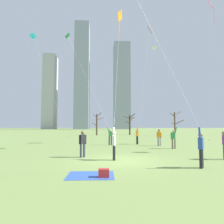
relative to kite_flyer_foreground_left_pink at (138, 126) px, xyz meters
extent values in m
plane|color=#7A934C|center=(-2.94, -9.37, -1.88)|extent=(400.00, 400.00, 0.00)
cylinder|color=black|center=(-0.05, 0.59, -1.46)|extent=(0.14, 0.14, 0.85)
cylinder|color=black|center=(-0.02, 0.37, -1.46)|extent=(0.14, 0.14, 0.85)
cube|color=orange|center=(-0.03, 0.48, -0.76)|extent=(0.25, 0.36, 0.54)
sphere|color=beige|center=(-0.03, 0.48, -0.37)|extent=(0.22, 0.22, 0.22)
cylinder|color=orange|center=(-0.06, 0.69, -0.80)|extent=(0.09, 0.09, 0.55)
cylinder|color=orange|center=(0.00, 0.27, -0.29)|extent=(0.12, 0.21, 0.56)
cube|color=pink|center=(0.29, -4.20, 8.29)|extent=(0.45, 0.83, 0.80)
cylinder|color=black|center=(0.29, -4.20, 8.29)|extent=(0.37, 0.04, 0.48)
cylinder|color=silver|center=(0.14, -1.97, 4.13)|extent=(0.30, 4.49, 8.33)
cylinder|color=#33384C|center=(-2.82, -0.28, -1.46)|extent=(0.14, 0.14, 0.85)
cylinder|color=#33384C|center=(-3.04, -0.28, -1.46)|extent=(0.14, 0.14, 0.85)
cube|color=#338C4C|center=(-2.93, -0.28, -0.76)|extent=(0.34, 0.21, 0.54)
sphere|color=beige|center=(-2.93, -0.28, -0.37)|extent=(0.22, 0.22, 0.22)
cylinder|color=#338C4C|center=(-2.72, -0.29, -0.80)|extent=(0.09, 0.09, 0.55)
cylinder|color=#338C4C|center=(-3.14, -0.28, -0.29)|extent=(0.20, 0.09, 0.56)
cube|color=green|center=(-7.71, 1.41, 10.23)|extent=(0.72, 0.71, 0.91)
cylinder|color=black|center=(-7.71, 1.41, 10.23)|extent=(0.14, 0.33, 0.56)
cylinder|color=silver|center=(-5.43, 0.57, 5.10)|extent=(4.58, 1.71, 10.27)
cylinder|color=#726656|center=(2.21, -3.79, -1.46)|extent=(0.14, 0.14, 0.85)
cylinder|color=#726656|center=(2.38, -3.93, -1.46)|extent=(0.14, 0.14, 0.85)
cube|color=#338C4C|center=(2.30, -3.86, -0.76)|extent=(0.39, 0.37, 0.54)
sphere|color=beige|center=(2.30, -3.86, -0.37)|extent=(0.22, 0.22, 0.22)
cylinder|color=#338C4C|center=(2.13, -3.73, -0.80)|extent=(0.09, 0.09, 0.55)
cylinder|color=#338C4C|center=(2.46, -3.99, -0.29)|extent=(0.21, 0.20, 0.56)
cylinder|color=black|center=(0.76, -11.50, -1.46)|extent=(0.14, 0.14, 0.85)
cylinder|color=black|center=(0.62, -11.68, -1.46)|extent=(0.14, 0.14, 0.85)
cube|color=#2D4CA5|center=(0.69, -11.59, -0.76)|extent=(0.37, 0.39, 0.54)
sphere|color=#9E7051|center=(0.69, -11.59, -0.37)|extent=(0.22, 0.22, 0.22)
cylinder|color=#2D4CA5|center=(0.82, -11.42, -0.80)|extent=(0.09, 0.09, 0.55)
cylinder|color=#2D4CA5|center=(0.56, -11.76, -0.29)|extent=(0.20, 0.22, 0.56)
cylinder|color=black|center=(-3.16, -9.33, -1.46)|extent=(0.14, 0.14, 0.85)
cylinder|color=black|center=(-3.17, -9.11, -1.46)|extent=(0.14, 0.14, 0.85)
cube|color=white|center=(-3.17, -9.22, -0.76)|extent=(0.20, 0.34, 0.54)
sphere|color=beige|center=(-3.17, -9.22, -0.37)|extent=(0.22, 0.22, 0.22)
cylinder|color=white|center=(-3.16, -9.43, -0.80)|extent=(0.09, 0.09, 0.55)
cylinder|color=white|center=(-3.17, -9.01, -0.29)|extent=(0.09, 0.20, 0.56)
cube|color=orange|center=(-2.45, -5.67, 8.66)|extent=(0.46, 0.96, 1.02)
cylinder|color=black|center=(-2.45, -5.67, 8.66)|extent=(0.21, 0.06, 0.66)
cylinder|color=orange|center=(-2.56, -5.65, 7.54)|extent=(0.02, 0.02, 1.44)
cylinder|color=silver|center=(-2.81, -7.34, 4.31)|extent=(0.73, 3.36, 8.70)
cylinder|color=gray|center=(1.87, -1.48, -1.46)|extent=(0.14, 0.14, 0.85)
cylinder|color=gray|center=(1.69, -1.34, -1.46)|extent=(0.14, 0.14, 0.85)
cube|color=orange|center=(1.78, -1.41, -0.76)|extent=(0.39, 0.36, 0.54)
sphere|color=brown|center=(1.78, -1.41, -0.37)|extent=(0.22, 0.22, 0.22)
cylinder|color=orange|center=(1.95, -1.54, -0.80)|extent=(0.09, 0.09, 0.55)
cylinder|color=orange|center=(1.61, -1.28, -0.80)|extent=(0.09, 0.09, 0.55)
cylinder|color=#33384C|center=(3.26, -9.30, -1.46)|extent=(0.14, 0.14, 0.85)
cube|color=purple|center=(3.21, -9.39, -0.76)|extent=(0.35, 0.39, 0.54)
sphere|color=#9E7051|center=(3.21, -9.39, -0.37)|extent=(0.22, 0.22, 0.22)
cylinder|color=purple|center=(3.32, -9.21, -0.80)|extent=(0.09, 0.09, 0.55)
cylinder|color=purple|center=(3.10, -9.57, -0.80)|extent=(0.09, 0.09, 0.55)
cylinder|color=#33384C|center=(-4.94, -8.05, -1.46)|extent=(0.14, 0.14, 0.85)
cylinder|color=#33384C|center=(-5.13, -8.16, -1.46)|extent=(0.14, 0.14, 0.85)
cube|color=black|center=(-5.04, -8.11, -0.76)|extent=(0.39, 0.35, 0.54)
sphere|color=brown|center=(-5.04, -8.11, -0.37)|extent=(0.22, 0.22, 0.22)
cylinder|color=black|center=(-4.86, -7.99, -0.80)|extent=(0.09, 0.09, 0.55)
cylinder|color=black|center=(-5.21, -8.22, -0.80)|extent=(0.09, 0.09, 0.55)
cube|color=red|center=(8.73, 0.69, 13.99)|extent=(0.97, 0.86, 1.15)
cylinder|color=black|center=(8.73, 0.69, 13.99)|extent=(0.46, 0.20, 0.70)
cylinder|color=red|center=(9.00, 0.59, 12.70)|extent=(0.02, 0.02, 1.76)
cylinder|color=silver|center=(9.72, 3.15, 6.07)|extent=(1.99, 4.92, 15.83)
cylinder|color=#3F3833|center=(10.71, 5.61, -1.84)|extent=(0.10, 0.10, 0.08)
cube|color=teal|center=(-15.21, 12.05, 14.98)|extent=(1.25, 0.24, 1.24)
cylinder|color=black|center=(-15.21, 12.05, 14.98)|extent=(0.10, 0.23, 0.80)
cylinder|color=teal|center=(-15.16, 11.92, 13.63)|extent=(0.02, 0.02, 1.74)
cylinder|color=silver|center=(-12.43, 13.13, 6.57)|extent=(5.57, 2.17, 16.82)
cylinder|color=#3F3833|center=(-9.65, 14.21, -1.84)|extent=(0.10, 0.10, 0.08)
cube|color=white|center=(7.72, 20.93, 17.08)|extent=(1.34, 0.37, 1.28)
cylinder|color=black|center=(7.72, 20.93, 17.08)|extent=(0.17, 0.34, 0.82)
cylinder|color=silver|center=(5.58, 19.94, 7.62)|extent=(4.29, 1.98, 18.93)
cylinder|color=#3F3833|center=(3.44, 18.96, -1.84)|extent=(0.10, 0.10, 0.08)
cube|color=#3359B2|center=(-4.31, -12.68, -1.88)|extent=(1.83, 1.44, 0.01)
cube|color=#B22626|center=(-3.81, -12.98, -1.72)|extent=(0.40, 0.28, 0.30)
cylinder|color=brown|center=(11.47, 19.90, 0.54)|extent=(0.33, 0.33, 4.84)
cylinder|color=brown|center=(12.35, 20.20, 2.80)|extent=(1.85, 0.76, 0.86)
cylinder|color=brown|center=(11.01, 19.49, 0.52)|extent=(1.04, 0.93, 0.52)
cylinder|color=brown|center=(11.76, 20.28, 1.78)|extent=(0.69, 0.88, 0.68)
cylinder|color=brown|center=(12.17, 19.26, 0.88)|extent=(1.55, 1.43, 1.00)
cylinder|color=brown|center=(11.07, 20.14, 2.43)|extent=(0.95, 0.65, 0.85)
cylinder|color=#423326|center=(2.59, 23.53, 0.33)|extent=(0.35, 0.35, 4.42)
cylinder|color=#423326|center=(1.83, 23.63, 2.02)|extent=(1.57, 0.30, 0.64)
cylinder|color=#423326|center=(3.15, 23.32, 2.36)|extent=(1.26, 0.61, 1.09)
cylinder|color=#423326|center=(3.04, 22.91, 1.76)|extent=(1.04, 1.36, 0.55)
cylinder|color=#423326|center=(3.04, 24.21, 1.25)|extent=(1.01, 1.47, 0.94)
cylinder|color=#423326|center=(2.06, 23.35, 0.88)|extent=(1.18, 0.50, 0.82)
cylinder|color=#4C3828|center=(-4.73, 22.02, 0.34)|extent=(0.34, 0.34, 4.45)
cylinder|color=#4C3828|center=(-4.24, 22.06, 2.49)|extent=(1.07, 0.21, 0.98)
cylinder|color=#4C3828|center=(-5.11, 21.80, 2.21)|extent=(0.88, 0.58, 0.76)
cylinder|color=#4C3828|center=(-3.93, 22.42, 1.64)|extent=(1.70, 0.94, 0.69)
cylinder|color=#4C3828|center=(-5.26, 21.80, 0.45)|extent=(1.17, 0.58, 0.76)
cube|color=#B2B2B7|center=(-38.18, 114.79, 23.09)|extent=(7.88, 11.82, 49.94)
cube|color=gray|center=(10.29, 111.24, 27.15)|extent=(10.74, 10.28, 58.06)
cube|color=gray|center=(-16.11, 108.36, 32.83)|extent=(9.24, 11.55, 69.43)
camera|label=1|loc=(-3.94, -20.57, 0.03)|focal=31.88mm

